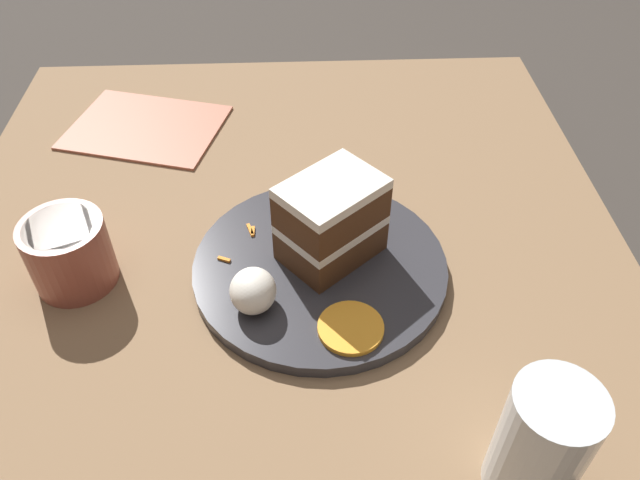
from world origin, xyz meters
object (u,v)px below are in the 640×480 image
(cream_dollop, at_px, (253,291))
(plate, at_px, (320,267))
(menu_card, at_px, (146,127))
(orange_garnish, at_px, (351,328))
(coffee_mug, at_px, (68,251))
(drinking_glass, at_px, (539,449))
(cake_slice, at_px, (331,220))

(cream_dollop, bearing_deg, plate, 129.80)
(plate, height_order, menu_card, plate)
(cream_dollop, distance_m, orange_garnish, 0.11)
(orange_garnish, distance_m, coffee_mug, 0.31)
(coffee_mug, relative_size, menu_card, 0.42)
(orange_garnish, relative_size, drinking_glass, 0.54)
(cake_slice, xyz_separation_m, menu_card, (-0.28, -0.25, -0.06))
(cake_slice, bearing_deg, drinking_glass, -10.98)
(plate, height_order, cream_dollop, cream_dollop)
(orange_garnish, xyz_separation_m, coffee_mug, (-0.10, -0.30, 0.03))
(orange_garnish, distance_m, drinking_glass, 0.21)
(cream_dollop, distance_m, menu_card, 0.40)
(coffee_mug, bearing_deg, drinking_glass, 59.73)
(cream_dollop, relative_size, drinking_glass, 0.43)
(drinking_glass, height_order, menu_card, drinking_glass)
(cake_slice, height_order, drinking_glass, drinking_glass)
(cream_dollop, xyz_separation_m, orange_garnish, (0.04, 0.10, -0.02))
(coffee_mug, bearing_deg, cake_slice, 92.82)
(plate, relative_size, coffee_mug, 3.19)
(cream_dollop, relative_size, orange_garnish, 0.79)
(drinking_glass, distance_m, coffee_mug, 0.50)
(cake_slice, distance_m, coffee_mug, 0.28)
(plate, bearing_deg, coffee_mug, -90.22)
(menu_card, bearing_deg, orange_garnish, -129.90)
(cream_dollop, height_order, menu_card, cream_dollop)
(drinking_glass, height_order, coffee_mug, drinking_glass)
(coffee_mug, bearing_deg, menu_card, 174.67)
(cake_slice, relative_size, cream_dollop, 2.42)
(orange_garnish, bearing_deg, plate, -164.40)
(menu_card, bearing_deg, cream_dollop, -138.63)
(coffee_mug, bearing_deg, cream_dollop, 73.15)
(orange_garnish, distance_m, menu_card, 0.48)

